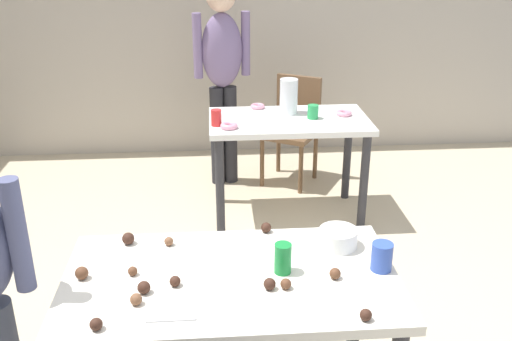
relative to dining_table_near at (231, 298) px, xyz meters
The scene contains 29 objects.
wall_back 3.45m from the dining_table_near, 88.22° to the left, with size 6.40×0.10×2.60m, color #BCB2A3.
dining_table_near is the anchor object (origin of this frame).
dining_table_far 2.00m from the dining_table_near, 76.18° to the left, with size 1.11×0.63×0.75m.
chair_far_table 2.68m from the dining_table_near, 76.87° to the left, with size 0.55×0.55×0.87m.
person_adult_far 2.61m from the dining_table_near, 89.29° to the left, with size 0.45×0.26×1.62m.
mixing_bowl 0.51m from the dining_table_near, 22.25° to the left, with size 0.16×0.16×0.08m, color white.
soda_can 0.26m from the dining_table_near, ahead, with size 0.07×0.07×0.12m, color #198438.
fork_near 0.35m from the dining_table_near, 129.66° to the right, with size 0.17×0.02×0.01m, color silver.
cup_near_0 0.60m from the dining_table_near, ahead, with size 0.08×0.08×0.11m, color #3351B2.
cake_ball_0 0.39m from the dining_table_near, behind, with size 0.04×0.04×0.04m, color brown.
cake_ball_1 0.55m from the dining_table_near, 34.35° to the right, with size 0.04×0.04×0.04m, color #3D2319.
cake_ball_2 0.37m from the dining_table_near, 135.07° to the left, with size 0.04×0.04×0.04m, color brown.
cake_ball_3 0.55m from the dining_table_near, 147.88° to the right, with size 0.04×0.04×0.04m, color #3D2319.
cake_ball_4 0.21m from the dining_table_near, 35.48° to the right, with size 0.05×0.05×0.05m, color #3D2319.
cake_ball_5 0.61m from the dining_table_near, 29.28° to the left, with size 0.05×0.05×0.05m, color brown.
cake_ball_6 0.25m from the dining_table_near, 166.03° to the right, with size 0.04×0.04×0.04m, color #3D2319.
cake_ball_7 0.39m from the dining_table_near, 155.31° to the right, with size 0.04×0.04×0.04m, color brown.
cake_ball_8 0.35m from the dining_table_near, 164.52° to the right, with size 0.05×0.05×0.05m, color #3D2319.
cake_ball_9 0.52m from the dining_table_near, 146.91° to the left, with size 0.05×0.05×0.05m, color #3D2319.
cake_ball_10 0.25m from the dining_table_near, 26.77° to the right, with size 0.04×0.04×0.04m, color brown.
cake_ball_11 0.39m from the dining_table_near, 63.37° to the left, with size 0.05×0.05×0.05m, color #3D2319.
cake_ball_12 0.41m from the dining_table_near, ahead, with size 0.04×0.04×0.04m, color brown.
cake_ball_13 0.58m from the dining_table_near, behind, with size 0.05×0.05×0.05m, color brown.
pitcher_far 2.13m from the dining_table_near, 76.67° to the left, with size 0.13×0.13×0.25m, color white.
cup_far_0 1.83m from the dining_table_near, 90.94° to the left, with size 0.07×0.07×0.11m, color red.
cup_far_1 2.04m from the dining_table_near, 71.57° to the left, with size 0.08×0.08×0.10m, color green.
donut_far_0 2.17m from the dining_table_near, 66.17° to the left, with size 0.11×0.11×0.03m, color pink.
donut_far_1 1.77m from the dining_table_near, 88.28° to the left, with size 0.12×0.12×0.03m, color pink.
donut_far_2 2.23m from the dining_table_near, 82.79° to the left, with size 0.11×0.11×0.03m, color pink.
Camera 1 is at (-0.15, -2.05, 1.97)m, focal length 40.27 mm.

